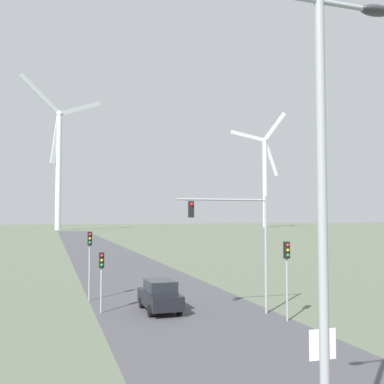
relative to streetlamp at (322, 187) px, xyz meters
name	(u,v)px	position (x,y,z in m)	size (l,w,h in m)	color
road_surface	(121,266)	(2.74, 42.85, -6.11)	(10.00, 240.00, 0.01)	#47474C
streetlamp	(322,187)	(0.00, 0.00, 0.00)	(3.25, 0.32, 9.70)	#93999E
stop_sign_near	(323,359)	(2.13, 3.27, -4.29)	(0.81, 0.07, 2.61)	#93999E
traffic_light_post_near_left	(102,268)	(-1.89, 19.30, -3.57)	(0.28, 0.34, 3.46)	#93999E
traffic_light_post_near_right	(287,263)	(7.31, 14.30, -3.04)	(0.28, 0.34, 4.19)	#93999E
traffic_light_post_mid_left	(90,250)	(-2.24, 23.28, -2.82)	(0.28, 0.34, 4.52)	#93999E
traffic_light_mast_overhead	(237,229)	(5.33, 16.35, -1.28)	(5.38, 0.35, 6.73)	#93999E
car_approaching	(160,296)	(1.42, 18.66, -5.20)	(1.88, 4.13, 1.83)	black
wind_turbine_left	(59,158)	(-2.00, 173.56, 21.92)	(31.39, 15.96, 57.98)	silver
wind_turbine_center	(265,173)	(94.58, 189.66, 20.23)	(30.65, 3.03, 57.35)	silver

